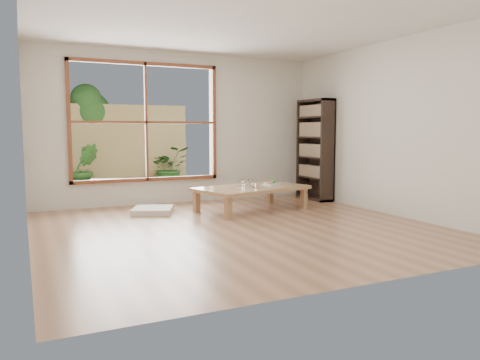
# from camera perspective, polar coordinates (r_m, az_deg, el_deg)

# --- Properties ---
(ground) EXTENTS (5.00, 5.00, 0.00)m
(ground) POSITION_cam_1_polar(r_m,az_deg,el_deg) (6.14, -0.17, -5.83)
(ground) COLOR tan
(ground) RESTS_ON ground
(low_table) EXTENTS (1.92, 1.37, 0.38)m
(low_table) POSITION_cam_1_polar(r_m,az_deg,el_deg) (7.40, 1.41, -1.16)
(low_table) COLOR #A4814F
(low_table) RESTS_ON ground
(floor_cushion) EXTENTS (0.76, 0.76, 0.08)m
(floor_cushion) POSITION_cam_1_polar(r_m,az_deg,el_deg) (7.33, -10.58, -3.64)
(floor_cushion) COLOR beige
(floor_cushion) RESTS_ON ground
(bookshelf) EXTENTS (0.29, 0.82, 1.82)m
(bookshelf) POSITION_cam_1_polar(r_m,az_deg,el_deg) (8.66, 9.13, 3.65)
(bookshelf) COLOR #2E1F19
(bookshelf) RESTS_ON ground
(glass_tall) EXTENTS (0.07, 0.07, 0.13)m
(glass_tall) POSITION_cam_1_polar(r_m,az_deg,el_deg) (7.28, 1.71, -0.42)
(glass_tall) COLOR silver
(glass_tall) RESTS_ON low_table
(glass_mid) EXTENTS (0.07, 0.07, 0.11)m
(glass_mid) POSITION_cam_1_polar(r_m,az_deg,el_deg) (7.51, 1.23, -0.30)
(glass_mid) COLOR silver
(glass_mid) RESTS_ON low_table
(glass_short) EXTENTS (0.08, 0.08, 0.10)m
(glass_short) POSITION_cam_1_polar(r_m,az_deg,el_deg) (7.49, 0.14, -0.33)
(glass_short) COLOR silver
(glass_short) RESTS_ON low_table
(glass_small) EXTENTS (0.06, 0.06, 0.08)m
(glass_small) POSITION_cam_1_polar(r_m,az_deg,el_deg) (7.36, 0.34, -0.54)
(glass_small) COLOR silver
(glass_small) RESTS_ON low_table
(food_tray) EXTENTS (0.35, 0.30, 0.09)m
(food_tray) POSITION_cam_1_polar(r_m,az_deg,el_deg) (7.65, 3.85, -0.43)
(food_tray) COLOR white
(food_tray) RESTS_ON low_table
(deck) EXTENTS (2.80, 2.00, 0.05)m
(deck) POSITION_cam_1_polar(r_m,az_deg,el_deg) (9.30, -12.87, -1.89)
(deck) COLOR #3A332A
(deck) RESTS_ON ground
(garden_bench) EXTENTS (1.17, 0.67, 0.36)m
(garden_bench) POSITION_cam_1_polar(r_m,az_deg,el_deg) (8.74, -14.22, -0.31)
(garden_bench) COLOR #2E1F19
(garden_bench) RESTS_ON deck
(bamboo_fence) EXTENTS (2.80, 0.06, 1.80)m
(bamboo_fence) POSITION_cam_1_polar(r_m,az_deg,el_deg) (10.20, -14.19, 3.85)
(bamboo_fence) COLOR tan
(bamboo_fence) RESTS_ON ground
(shrub_right) EXTENTS (0.85, 0.75, 0.90)m
(shrub_right) POSITION_cam_1_polar(r_m,az_deg,el_deg) (10.13, -8.59, 1.54)
(shrub_right) COLOR #2F5C22
(shrub_right) RESTS_ON deck
(shrub_left) EXTENTS (0.56, 0.46, 0.99)m
(shrub_left) POSITION_cam_1_polar(r_m,az_deg,el_deg) (9.56, -18.45, 1.29)
(shrub_left) COLOR #2F5C22
(shrub_left) RESTS_ON deck
(garden_tree) EXTENTS (1.04, 0.85, 2.22)m
(garden_tree) POSITION_cam_1_polar(r_m,az_deg,el_deg) (10.39, -18.32, 7.77)
(garden_tree) COLOR #4C3D2D
(garden_tree) RESTS_ON ground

